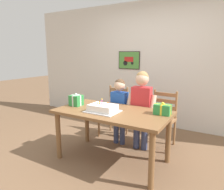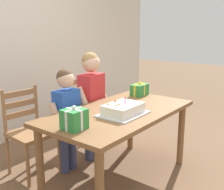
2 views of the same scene
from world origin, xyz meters
name	(u,v)px [view 1 (image 1 of 2)]	position (x,y,z in m)	size (l,w,h in m)	color
ground_plane	(112,160)	(0.00, 0.00, 0.00)	(20.00, 20.00, 0.00)	brown
back_wall	(156,65)	(0.00, 1.83, 1.30)	(6.40, 0.11, 2.60)	silver
dining_table	(112,117)	(0.00, 0.00, 0.65)	(1.58, 0.85, 0.74)	brown
birthday_cake	(103,108)	(-0.09, -0.11, 0.79)	(0.44, 0.34, 0.19)	silver
gift_box_red_large	(162,109)	(0.65, 0.18, 0.81)	(0.22, 0.14, 0.17)	#2D8E42
gift_box_beside_cake	(76,100)	(-0.63, -0.02, 0.82)	(0.18, 0.17, 0.20)	#2D8E42
chair_left	(114,111)	(-0.44, 0.84, 0.47)	(0.45, 0.45, 0.92)	#996B42
chair_right	(161,119)	(0.45, 0.84, 0.47)	(0.45, 0.45, 0.92)	#996B42
child_older	(141,103)	(0.21, 0.55, 0.77)	(0.47, 0.28, 1.26)	#38426B
child_younger	(119,105)	(-0.18, 0.55, 0.68)	(0.40, 0.23, 1.12)	#38426B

